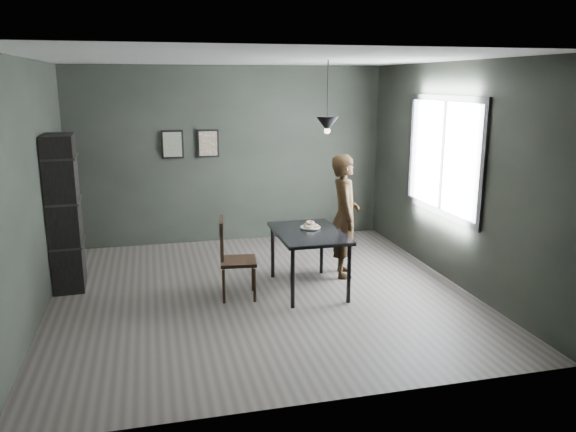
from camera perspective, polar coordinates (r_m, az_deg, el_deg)
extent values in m
plane|color=#3C3834|center=(7.01, -2.70, -7.82)|extent=(5.00, 5.00, 0.00)
cube|color=black|center=(9.07, -5.89, 6.16)|extent=(5.00, 0.10, 2.80)
cube|color=silver|center=(6.54, -2.98, 15.68)|extent=(5.00, 5.00, 0.02)
cube|color=white|center=(7.65, 15.49, 5.89)|extent=(0.02, 1.80, 1.40)
cube|color=black|center=(7.65, 15.42, 5.89)|extent=(0.04, 1.96, 1.56)
cube|color=black|center=(6.92, 2.11, -1.75)|extent=(0.80, 1.20, 0.04)
cylinder|color=black|center=(6.45, 0.48, -6.39)|extent=(0.05, 0.05, 0.71)
cylinder|color=black|center=(6.64, 6.21, -5.87)|extent=(0.05, 0.05, 0.71)
cylinder|color=black|center=(7.45, -1.58, -3.64)|extent=(0.05, 0.05, 0.71)
cylinder|color=black|center=(7.61, 3.44, -3.27)|extent=(0.05, 0.05, 0.71)
cylinder|color=white|center=(7.06, 2.28, -1.21)|extent=(0.23, 0.23, 0.01)
torus|color=beige|center=(7.06, 2.66, -0.99)|extent=(0.11, 0.11, 0.04)
torus|color=beige|center=(7.09, 2.06, -0.92)|extent=(0.11, 0.11, 0.04)
torus|color=beige|center=(7.02, 2.13, -1.09)|extent=(0.11, 0.11, 0.04)
torus|color=beige|center=(7.05, 2.29, -0.71)|extent=(0.13, 0.14, 0.06)
imported|color=black|center=(7.45, 5.77, 0.01)|extent=(0.52, 0.67, 1.64)
cube|color=black|center=(6.77, -5.06, -4.59)|extent=(0.47, 0.47, 0.04)
cube|color=black|center=(6.68, -6.76, -2.26)|extent=(0.09, 0.42, 0.46)
cylinder|color=black|center=(6.68, -6.54, -7.13)|extent=(0.04, 0.04, 0.41)
cylinder|color=black|center=(6.68, -3.40, -7.04)|extent=(0.04, 0.04, 0.41)
cylinder|color=black|center=(7.02, -6.56, -6.09)|extent=(0.04, 0.04, 0.41)
cylinder|color=black|center=(7.02, -3.58, -6.01)|extent=(0.04, 0.04, 0.41)
cube|color=black|center=(7.47, -21.79, 0.30)|extent=(0.40, 0.66, 1.93)
cylinder|color=black|center=(6.84, 4.06, 12.43)|extent=(0.01, 0.01, 0.75)
cone|color=black|center=(6.86, 4.01, 9.30)|extent=(0.28, 0.28, 0.18)
sphere|color=#FFE0B2|center=(6.87, 4.00, 8.63)|extent=(0.07, 0.07, 0.07)
cube|color=black|center=(8.94, -11.66, 7.14)|extent=(0.34, 0.03, 0.44)
cube|color=#3E5746|center=(8.92, -11.65, 7.13)|extent=(0.28, 0.01, 0.38)
cube|color=black|center=(8.98, -8.13, 7.31)|extent=(0.34, 0.03, 0.44)
cube|color=brown|center=(8.96, -8.11, 7.29)|extent=(0.28, 0.01, 0.38)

